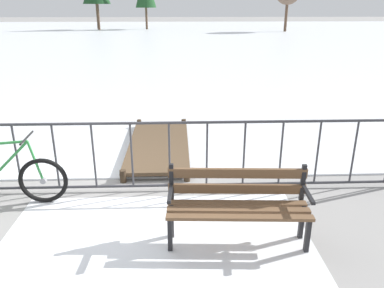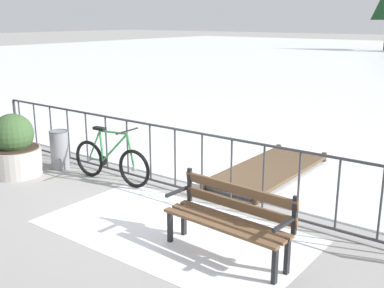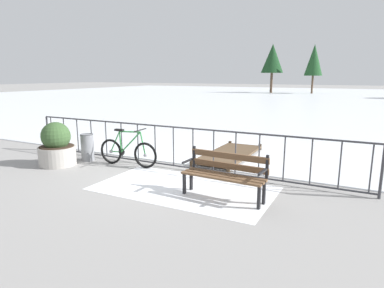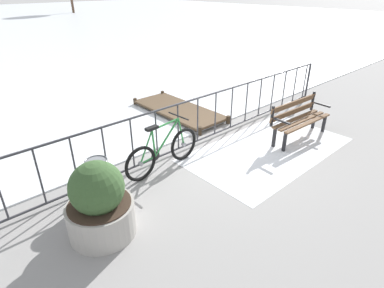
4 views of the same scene
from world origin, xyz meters
TOP-DOWN VIEW (x-y plane):
  - ground_plane at (0.00, 0.00)m, footprint 160.00×160.00m
  - frozen_pond at (0.00, 28.40)m, footprint 80.00×56.00m
  - snow_patch at (0.94, -1.20)m, footprint 3.63×2.00m
  - railing_fence at (0.00, 0.00)m, footprint 9.06×0.06m
  - bicycle_near_railing at (-1.18, -0.32)m, footprint 1.71×0.52m
  - park_bench at (1.88, -1.26)m, footprint 1.62×0.56m
  - wooden_dock at (0.84, 1.64)m, footprint 1.10×2.79m

SIDE VIEW (x-z plane):
  - ground_plane at x=0.00m, z-range 0.00..0.00m
  - snow_patch at x=0.94m, z-range 0.00..0.01m
  - frozen_pond at x=0.00m, z-range 0.00..0.03m
  - wooden_dock at x=0.84m, z-range 0.02..0.22m
  - bicycle_near_railing at x=-1.18m, z-range -0.12..0.86m
  - park_bench at x=1.88m, z-range 0.07..0.96m
  - railing_fence at x=0.00m, z-range 0.02..1.09m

